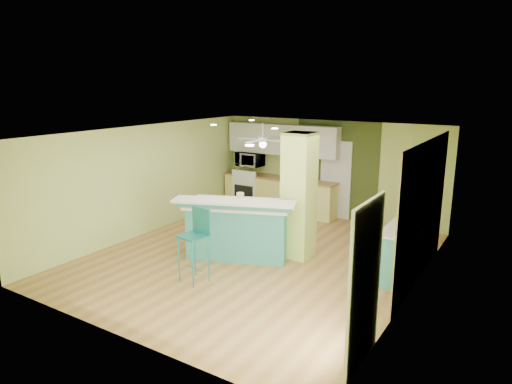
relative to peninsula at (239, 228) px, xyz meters
The scene contains 23 objects.
floor 0.70m from the peninsula, 12.32° to the left, with size 6.00×7.00×0.01m, color #9D6B37.
ceiling 1.97m from the peninsula, 12.32° to the left, with size 6.00×7.00×0.01m, color white.
wall_back 3.67m from the peninsula, 83.91° to the left, with size 6.00×0.01×2.50m, color #BFD371.
wall_front 3.51m from the peninsula, 83.62° to the right, with size 6.00×0.01×2.50m, color #BFD371.
wall_left 2.71m from the peninsula, behind, with size 0.01×7.00×2.50m, color #BFD371.
wall_right 3.45m from the peninsula, ahead, with size 0.01×7.00×2.50m, color #BFD371.
wood_panel 3.50m from the peninsula, 11.46° to the left, with size 0.02×3.40×2.50m, color #967A56.
olive_accent 3.68m from the peninsula, 80.73° to the left, with size 2.20×0.02×2.50m, color #3B4A1D.
interior_door 3.62m from the peninsula, 80.66° to the left, with size 0.82×0.05×2.00m, color silver.
french_door 4.05m from the peninsula, 33.47° to the right, with size 0.04×1.08×2.10m, color white.
column 1.36m from the peninsula, 29.47° to the left, with size 0.55×0.55×2.50m, color #C6E268.
kitchen_run 3.41m from the peninsula, 105.61° to the left, with size 3.25×0.63×0.94m.
stove 3.77m from the peninsula, 119.70° to the left, with size 0.76×0.66×1.08m.
upper_cabinets 3.78m from the peninsula, 105.08° to the left, with size 3.20×0.34×0.80m, color silver.
microwave 3.86m from the peninsula, 119.62° to the left, with size 0.70×0.48×0.39m, color white.
ceiling_fan 2.66m from the peninsula, 108.99° to the left, with size 1.41×1.41×0.61m.
pendant_lamp 3.41m from the peninsula, 15.37° to the left, with size 0.14×0.14×0.69m.
wall_decor 3.60m from the peninsula, 14.79° to the left, with size 0.03×0.90×0.70m, color brown.
peninsula is the anchor object (origin of this frame).
bar_stool 1.43m from the peninsula, 87.19° to the right, with size 0.50×0.50×1.32m.
side_counter 3.16m from the peninsula, 12.58° to the left, with size 0.62×1.46×0.94m.
fruit_bowl 3.29m from the peninsula, 98.86° to the left, with size 0.29×0.29×0.07m, color #352415.
canister 0.64m from the peninsula, 117.08° to the left, with size 0.15×0.15×0.16m, color yellow.
Camera 1 is at (4.57, -7.30, 3.41)m, focal length 32.00 mm.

